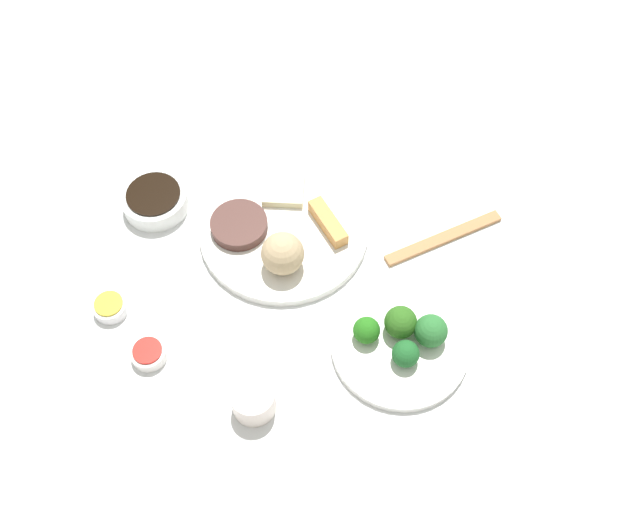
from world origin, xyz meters
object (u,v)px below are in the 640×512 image
soy_sauce_bowl (155,201)px  broccoli_plate (400,345)px  main_plate (284,230)px  teacup (253,400)px  sauce_ramekin_sweet_and_sour (149,354)px  sauce_ramekin_hot_mustard (110,307)px  chopsticks_pair (444,238)px

soy_sauce_bowl → broccoli_plate: bearing=158.0°
main_plate → teacup: teacup is taller
broccoli_plate → sauce_ramekin_sweet_and_sour: sauce_ramekin_sweet_and_sour is taller
sauce_ramekin_sweet_and_sour → teacup: bearing=165.4°
broccoli_plate → teacup: bearing=35.2°
main_plate → broccoli_plate: (-0.22, 0.17, -0.00)m
soy_sauce_bowl → sauce_ramekin_hot_mustard: bearing=88.2°
broccoli_plate → sauce_ramekin_hot_mustard: 0.46m
main_plate → soy_sauce_bowl: 0.23m
main_plate → broccoli_plate: main_plate is taller
broccoli_plate → main_plate: bearing=-37.8°
soy_sauce_bowl → chopsticks_pair: bearing=-176.6°
broccoli_plate → chopsticks_pair: bearing=-101.9°
sauce_ramekin_hot_mustard → teacup: bearing=157.1°
broccoli_plate → chopsticks_pair: broccoli_plate is taller
soy_sauce_bowl → sauce_ramekin_sweet_and_sour: bearing=106.1°
sauce_ramekin_sweet_and_sour → main_plate: bearing=-119.7°
broccoli_plate → teacup: 0.24m
main_plate → sauce_ramekin_sweet_and_sour: 0.30m
broccoli_plate → teacup: (0.20, 0.14, 0.02)m
sauce_ramekin_sweet_and_sour → teacup: teacup is taller
main_plate → chopsticks_pair: (-0.27, -0.04, -0.00)m
soy_sauce_bowl → teacup: 0.41m
sauce_ramekin_sweet_and_sour → chopsticks_pair: sauce_ramekin_sweet_and_sour is taller
main_plate → sauce_ramekin_sweet_and_sour: bearing=60.3°
chopsticks_pair → sauce_ramekin_hot_mustard: bearing=25.4°
main_plate → broccoli_plate: bearing=142.2°
soy_sauce_bowl → sauce_ramekin_hot_mustard: (0.01, 0.21, -0.01)m
sauce_ramekin_sweet_and_sour → chopsticks_pair: 0.52m
broccoli_plate → sauce_ramekin_sweet_and_sour: bearing=13.8°
sauce_ramekin_hot_mustard → broccoli_plate: bearing=-176.6°
main_plate → sauce_ramekin_sweet_and_sour: (0.15, 0.26, 0.00)m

